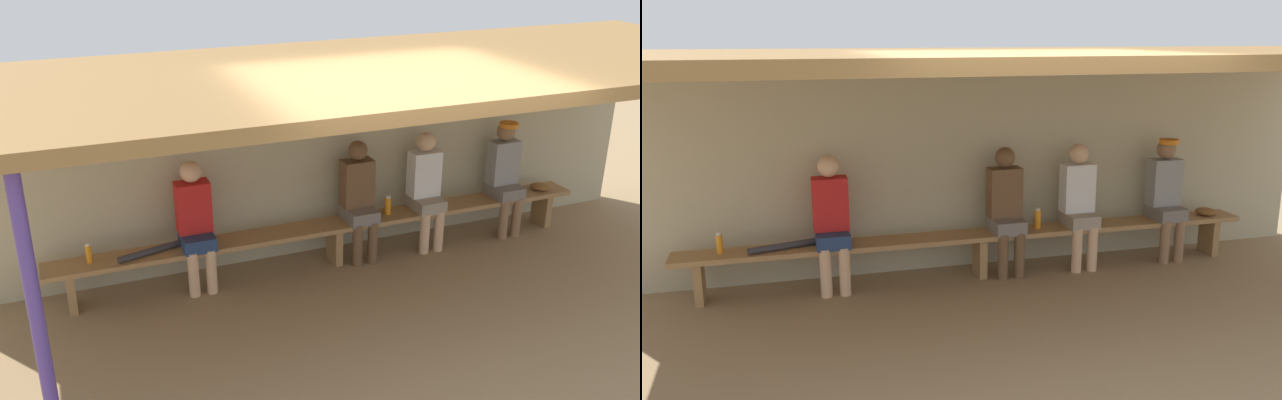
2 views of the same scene
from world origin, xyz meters
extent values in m
plane|color=#937754|center=(0.00, 0.00, 0.00)|extent=(24.00, 24.00, 0.00)
cube|color=#B7AD8C|center=(0.00, 2.00, 1.10)|extent=(8.00, 0.20, 2.20)
cube|color=olive|center=(0.00, 0.70, 2.26)|extent=(8.00, 2.80, 0.12)
cube|color=#9E7547|center=(0.00, 1.55, 0.43)|extent=(6.00, 0.36, 0.05)
cube|color=#9E7547|center=(-2.75, 1.55, 0.21)|extent=(0.08, 0.29, 0.41)
cube|color=#9E7547|center=(0.00, 1.55, 0.21)|extent=(0.08, 0.29, 0.41)
cube|color=#9E7547|center=(2.75, 1.55, 0.21)|extent=(0.08, 0.29, 0.41)
cube|color=slate|center=(0.28, 1.53, 0.53)|extent=(0.32, 0.40, 0.14)
cylinder|color=brown|center=(0.19, 1.37, 0.24)|extent=(0.11, 0.11, 0.48)
cylinder|color=brown|center=(0.37, 1.37, 0.24)|extent=(0.11, 0.11, 0.48)
cube|color=brown|center=(0.28, 1.61, 0.86)|extent=(0.34, 0.20, 0.52)
sphere|color=brown|center=(0.28, 1.61, 1.23)|extent=(0.21, 0.21, 0.21)
cube|color=slate|center=(2.16, 1.53, 0.53)|extent=(0.32, 0.40, 0.14)
cylinder|color=#8C6647|center=(2.07, 1.37, 0.24)|extent=(0.11, 0.11, 0.48)
cylinder|color=#8C6647|center=(2.25, 1.37, 0.24)|extent=(0.11, 0.11, 0.48)
cube|color=gray|center=(2.16, 1.61, 0.86)|extent=(0.34, 0.20, 0.52)
sphere|color=#8C6647|center=(2.16, 1.61, 1.23)|extent=(0.21, 0.21, 0.21)
cylinder|color=orange|center=(2.16, 1.57, 1.32)|extent=(0.21, 0.21, 0.05)
cube|color=gray|center=(1.11, 1.53, 0.53)|extent=(0.32, 0.40, 0.14)
cylinder|color=#DBAD84|center=(1.02, 1.37, 0.24)|extent=(0.11, 0.11, 0.48)
cylinder|color=#DBAD84|center=(1.20, 1.37, 0.24)|extent=(0.11, 0.11, 0.48)
cube|color=white|center=(1.11, 1.61, 0.86)|extent=(0.34, 0.20, 0.52)
sphere|color=#DBAD84|center=(1.11, 1.61, 1.23)|extent=(0.21, 0.21, 0.21)
cube|color=navy|center=(-1.50, 1.53, 0.53)|extent=(0.32, 0.40, 0.14)
cylinder|color=#DBAD84|center=(-1.59, 1.37, 0.24)|extent=(0.11, 0.11, 0.48)
cylinder|color=#DBAD84|center=(-1.41, 1.37, 0.24)|extent=(0.11, 0.11, 0.48)
cube|color=red|center=(-1.50, 1.61, 0.86)|extent=(0.34, 0.20, 0.52)
sphere|color=#DBAD84|center=(-1.50, 1.61, 1.23)|extent=(0.21, 0.21, 0.21)
cylinder|color=orange|center=(-2.54, 1.56, 0.55)|extent=(0.06, 0.06, 0.18)
cylinder|color=white|center=(-2.54, 1.56, 0.65)|extent=(0.04, 0.04, 0.02)
cylinder|color=orange|center=(0.64, 1.56, 0.56)|extent=(0.07, 0.07, 0.19)
cylinder|color=white|center=(0.64, 1.56, 0.67)|extent=(0.05, 0.05, 0.02)
ellipsoid|color=brown|center=(2.67, 1.53, 0.51)|extent=(0.29, 0.29, 0.09)
cylinder|color=#333338|center=(-1.88, 1.55, 0.49)|extent=(0.83, 0.29, 0.07)
camera|label=1|loc=(-2.73, -4.90, 3.61)|focal=39.93mm
camera|label=2|loc=(-1.94, -4.79, 2.47)|focal=37.58mm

